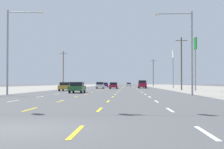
{
  "coord_description": "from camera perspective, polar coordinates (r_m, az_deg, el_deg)",
  "views": [
    {
      "loc": [
        3.14,
        -9.49,
        1.34
      ],
      "look_at": [
        -0.78,
        74.93,
        3.5
      ],
      "focal_mm": 53.03,
      "sensor_mm": 36.0,
      "label": 1
    }
  ],
  "objects": [
    {
      "name": "sedan_inner_left_farthest",
      "position": [
        103.33,
        -1.16,
        -1.78
      ],
      "size": [
        1.8,
        4.5,
        1.46
      ],
      "color": "#4C196B",
      "rests_on": "ground"
    },
    {
      "name": "signal_span_wire",
      "position": [
        18.9,
        -8.39,
        11.44
      ],
      "size": [
        25.77,
        0.53,
        9.19
      ],
      "color": "brown",
      "rests_on": "ground"
    },
    {
      "name": "utility_pole_left_row_2",
      "position": [
        96.43,
        -8.4,
        1.0
      ],
      "size": [
        2.2,
        0.26,
        10.5
      ],
      "color": "brown",
      "rests_on": "ground"
    },
    {
      "name": "lot_apron_left",
      "position": [
        80.49,
        -17.63,
        -2.34
      ],
      "size": [
        28.0,
        440.0,
        0.01
      ],
      "primitive_type": "cube",
      "color": "gray",
      "rests_on": "ground"
    },
    {
      "name": "sedan_far_left_near",
      "position": [
        56.13,
        -7.99,
        -2.05
      ],
      "size": [
        1.8,
        4.5,
        1.46
      ],
      "color": "#B28C33",
      "rests_on": "ground"
    },
    {
      "name": "pole_sign_right_row_2",
      "position": [
        84.36,
        10.49,
        2.58
      ],
      "size": [
        0.24,
        2.08,
        9.56
      ],
      "color": "gray",
      "rests_on": "ground"
    },
    {
      "name": "streetlight_left_row_0",
      "position": [
        38.47,
        -16.97,
        4.79
      ],
      "size": [
        4.08,
        0.26,
        9.46
      ],
      "color": "gray",
      "rests_on": "ground"
    },
    {
      "name": "lot_apron_right",
      "position": [
        78.53,
        18.65,
        -2.36
      ],
      "size": [
        28.0,
        440.0,
        0.01
      ],
      "primitive_type": "cube",
      "color": "gray",
      "rests_on": "ground"
    },
    {
      "name": "sedan_far_right_farther",
      "position": [
        97.99,
        4.99,
        -1.8
      ],
      "size": [
        1.8,
        4.5,
        1.46
      ],
      "color": "red",
      "rests_on": "ground"
    },
    {
      "name": "pole_sign_right_row_1",
      "position": [
        59.25,
        14.17,
        3.87
      ],
      "size": [
        0.24,
        1.63,
        9.21
      ],
      "color": "gray",
      "rests_on": "ground"
    },
    {
      "name": "ground_plane",
      "position": [
        75.57,
        0.28,
        -2.48
      ],
      "size": [
        572.0,
        572.0,
        0.0
      ],
      "primitive_type": "plane",
      "color": "#4C4C4F"
    },
    {
      "name": "streetlight_right_row_0",
      "position": [
        36.82,
        12.98,
        4.77
      ],
      "size": [
        4.1,
        0.26,
        9.12
      ],
      "color": "gray",
      "rests_on": "ground"
    },
    {
      "name": "sedan_center_turn_mid",
      "position": [
        75.37,
        0.27,
        -1.91
      ],
      "size": [
        1.8,
        4.5,
        1.46
      ],
      "color": "maroon",
      "rests_on": "ground"
    },
    {
      "name": "hatchback_inner_left_midfar",
      "position": [
        78.48,
        -2.08,
        -1.87
      ],
      "size": [
        1.72,
        3.9,
        1.54
      ],
      "color": "white",
      "rests_on": "ground"
    },
    {
      "name": "utility_pole_right_row_1",
      "position": [
        63.57,
        11.89,
        2.02
      ],
      "size": [
        2.2,
        0.26,
        9.93
      ],
      "color": "brown",
      "rests_on": "ground"
    },
    {
      "name": "lane_markings",
      "position": [
        114.04,
        1.08,
        -2.13
      ],
      "size": [
        10.64,
        227.6,
        0.01
      ],
      "color": "white",
      "rests_on": "ground"
    },
    {
      "name": "sedan_inner_left_nearest",
      "position": [
        44.62,
        -6.02,
        -2.21
      ],
      "size": [
        1.8,
        4.5,
        1.46
      ],
      "color": "#235B2D",
      "rests_on": "ground"
    },
    {
      "name": "suv_far_right_far",
      "position": [
        82.21,
        5.24,
        -1.67
      ],
      "size": [
        1.98,
        4.9,
        1.98
      ],
      "color": "maroon",
      "rests_on": "ground"
    },
    {
      "name": "utility_pole_right_row_3",
      "position": [
        128.81,
        7.12,
        0.37
      ],
      "size": [
        2.2,
        0.26,
        10.46
      ],
      "color": "brown",
      "rests_on": "ground"
    },
    {
      "name": "sedan_inner_right_distant_a",
      "position": [
        133.21,
        2.91,
        -1.71
      ],
      "size": [
        1.8,
        4.5,
        1.46
      ],
      "color": "silver",
      "rests_on": "ground"
    }
  ]
}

